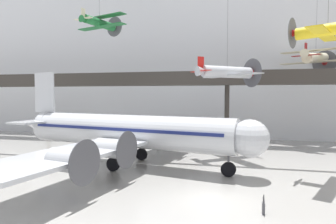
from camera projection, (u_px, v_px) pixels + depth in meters
name	position (u px, v px, depth m)	size (l,w,h in m)	color
ground_plane	(212.00, 199.00, 20.71)	(260.00, 260.00, 0.00)	#9E9B96
hangar_back_wall	(229.00, 61.00, 50.55)	(140.00, 3.00, 25.86)	silver
mezzanine_walkway	(227.00, 83.00, 43.31)	(110.00, 3.20, 10.66)	#38332D
airliner_silver_main	(125.00, 131.00, 30.77)	(28.69, 33.05, 9.86)	silver
suspended_plane_green_biplane	(100.00, 23.00, 39.36)	(7.66, 6.52, 4.99)	#1E6B33
suspended_plane_cream_biplane	(316.00, 58.00, 41.62)	(9.26, 8.40, 10.00)	beige
suspended_plane_yellow_lowwing	(328.00, 30.00, 24.54)	(6.37, 7.29, 8.96)	yellow
suspended_plane_silver_racer	(227.00, 72.00, 34.94)	(8.15, 8.73, 11.96)	silver
info_sign_pedestal	(263.00, 207.00, 18.11)	(0.16, 0.78, 1.24)	#4C4C51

